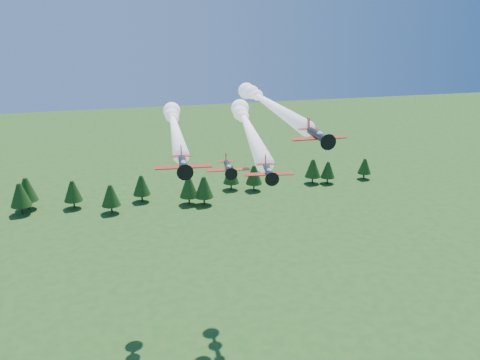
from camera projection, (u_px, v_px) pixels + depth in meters
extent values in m
cylinder|color=black|center=(268.00, 171.00, 70.02)|extent=(1.63, 4.78, 0.87)
cone|color=black|center=(271.00, 178.00, 67.42)|extent=(0.99, 0.92, 0.87)
cone|color=black|center=(272.00, 179.00, 66.92)|extent=(0.44, 0.45, 0.38)
cylinder|color=black|center=(272.00, 179.00, 66.78)|extent=(1.81, 0.33, 1.83)
cube|color=red|center=(269.00, 174.00, 69.77)|extent=(6.55, 2.21, 0.10)
cube|color=red|center=(265.00, 164.00, 72.93)|extent=(2.61, 1.14, 0.06)
cube|color=red|center=(265.00, 159.00, 72.79)|extent=(0.21, 0.83, 1.26)
ellipsoid|color=#95CAE6|center=(269.00, 170.00, 69.16)|extent=(0.79, 1.13, 0.54)
sphere|color=white|center=(244.00, 117.00, 103.62)|extent=(2.30, 2.30, 2.30)
sphere|color=white|center=(242.00, 113.00, 107.90)|extent=(3.00, 3.00, 3.00)
sphere|color=white|center=(240.00, 108.00, 112.19)|extent=(3.70, 3.70, 3.70)
cylinder|color=black|center=(183.00, 164.00, 77.78)|extent=(1.63, 6.13, 1.12)
cone|color=black|center=(185.00, 171.00, 74.47)|extent=(1.20, 1.10, 1.12)
cone|color=black|center=(185.00, 172.00, 73.84)|extent=(0.53, 0.54, 0.49)
cylinder|color=black|center=(185.00, 173.00, 73.66)|extent=(2.35, 0.24, 2.36)
cube|color=red|center=(183.00, 167.00, 77.47)|extent=(8.40, 2.20, 0.13)
cube|color=red|center=(181.00, 156.00, 81.49)|extent=(3.32, 1.22, 0.08)
cube|color=red|center=(181.00, 150.00, 81.32)|extent=(0.19, 1.07, 1.63)
ellipsoid|color=#95CAE6|center=(183.00, 163.00, 76.69)|extent=(0.92, 1.41, 0.70)
sphere|color=white|center=(173.00, 118.00, 109.15)|extent=(2.30, 2.30, 2.30)
sphere|color=white|center=(172.00, 114.00, 112.99)|extent=(3.00, 3.00, 3.00)
sphere|color=white|center=(171.00, 110.00, 116.84)|extent=(3.70, 3.70, 3.70)
cylinder|color=black|center=(317.00, 135.00, 79.45)|extent=(1.34, 6.16, 1.13)
cone|color=black|center=(326.00, 141.00, 76.14)|extent=(1.17, 1.06, 1.13)
cone|color=black|center=(328.00, 142.00, 75.51)|extent=(0.52, 0.53, 0.50)
cylinder|color=black|center=(328.00, 142.00, 75.33)|extent=(2.38, 0.13, 2.38)
cube|color=red|center=(318.00, 138.00, 79.14)|extent=(8.44, 1.81, 0.14)
cube|color=red|center=(308.00, 129.00, 83.17)|extent=(3.32, 1.07, 0.08)
cube|color=red|center=(308.00, 123.00, 82.99)|extent=(0.14, 1.08, 1.64)
ellipsoid|color=#95CAE6|center=(320.00, 134.00, 78.36)|extent=(0.86, 1.39, 0.71)
sphere|color=white|center=(258.00, 96.00, 113.30)|extent=(2.30, 2.30, 2.30)
sphere|color=white|center=(253.00, 93.00, 117.49)|extent=(3.00, 3.00, 3.00)
sphere|color=white|center=(248.00, 90.00, 121.69)|extent=(3.70, 3.70, 3.70)
cylinder|color=black|center=(228.00, 167.00, 87.74)|extent=(1.52, 5.28, 0.96)
cone|color=black|center=(231.00, 173.00, 84.89)|extent=(1.05, 0.97, 0.96)
cone|color=black|center=(231.00, 174.00, 84.34)|extent=(0.47, 0.48, 0.42)
cylinder|color=black|center=(231.00, 174.00, 84.19)|extent=(2.02, 0.25, 2.03)
cube|color=red|center=(229.00, 170.00, 87.48)|extent=(7.24, 2.06, 0.12)
cube|color=red|center=(226.00, 161.00, 90.95)|extent=(2.87, 1.11, 0.07)
cube|color=red|center=(226.00, 157.00, 90.80)|extent=(0.18, 0.92, 1.40)
ellipsoid|color=#95CAE6|center=(229.00, 166.00, 86.81)|extent=(0.81, 1.23, 0.60)
cylinder|color=#382314|center=(231.00, 186.00, 205.87)|extent=(0.60, 0.60, 2.69)
cone|color=black|center=(231.00, 174.00, 204.37)|extent=(6.15, 6.15, 6.92)
cylinder|color=#382314|center=(364.00, 176.00, 218.58)|extent=(0.60, 0.60, 2.39)
cone|color=black|center=(365.00, 166.00, 217.24)|extent=(5.47, 5.47, 6.15)
cylinder|color=#382314|center=(74.00, 204.00, 187.10)|extent=(0.60, 0.60, 2.82)
cone|color=black|center=(73.00, 191.00, 185.53)|extent=(6.43, 6.43, 7.24)
cylinder|color=#382314|center=(142.00, 198.00, 193.34)|extent=(0.60, 0.60, 2.75)
cone|color=black|center=(141.00, 185.00, 191.80)|extent=(6.29, 6.29, 7.08)
cylinder|color=#382314|center=(312.00, 180.00, 213.19)|extent=(0.60, 0.60, 2.75)
cone|color=black|center=(313.00, 168.00, 211.66)|extent=(6.28, 6.28, 7.06)
cylinder|color=#382314|center=(254.00, 187.00, 204.92)|extent=(0.60, 0.60, 2.77)
cone|color=black|center=(254.00, 175.00, 203.38)|extent=(6.34, 6.34, 7.13)
cylinder|color=#382314|center=(189.00, 200.00, 190.72)|extent=(0.60, 0.60, 2.91)
cone|color=black|center=(189.00, 187.00, 189.09)|extent=(6.65, 6.65, 7.48)
cylinder|color=#382314|center=(327.00, 180.00, 213.18)|extent=(0.60, 0.60, 2.48)
cone|color=black|center=(328.00, 170.00, 211.79)|extent=(5.68, 5.68, 6.39)
cylinder|color=#382314|center=(112.00, 209.00, 182.75)|extent=(0.60, 0.60, 2.83)
cone|color=black|center=(111.00, 195.00, 181.17)|extent=(6.46, 6.46, 7.27)
cylinder|color=#382314|center=(28.00, 205.00, 186.24)|extent=(0.60, 0.60, 3.19)
cone|color=black|center=(26.00, 189.00, 184.46)|extent=(7.29, 7.29, 8.20)
cylinder|color=#382314|center=(204.00, 201.00, 190.30)|extent=(0.60, 0.60, 2.91)
cone|color=black|center=(204.00, 187.00, 188.67)|extent=(6.66, 6.66, 7.49)
cylinder|color=#382314|center=(22.00, 210.00, 181.67)|extent=(0.60, 0.60, 3.08)
cone|color=black|center=(20.00, 195.00, 179.95)|extent=(7.04, 7.04, 7.92)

